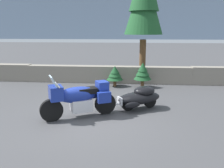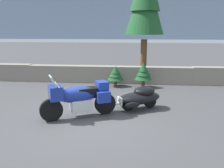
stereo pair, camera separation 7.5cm
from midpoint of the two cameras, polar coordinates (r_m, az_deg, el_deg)
name	(u,v)px [view 1 (the left image)]	position (r m, az deg, el deg)	size (l,w,h in m)	color
ground_plane	(91,119)	(7.24, -5.33, -8.22)	(80.00, 80.00, 0.00)	#424244
stone_guard_wall	(103,74)	(11.93, -2.30, 2.36)	(24.00, 0.54, 0.85)	gray
distant_ridgeline	(131,15)	(101.79, 4.56, 15.93)	(240.00, 80.00, 16.00)	#7F93AD
touring_motorcycle	(79,97)	(7.22, -8.10, -3.17)	(2.11, 1.37, 1.33)	black
car_shaped_trailer	(140,97)	(8.00, 6.27, -3.08)	(2.12, 1.34, 0.76)	black
pine_sapling_near	(115,74)	(11.07, 0.48, 2.45)	(0.76, 0.76, 0.95)	brown
pine_sapling_farther	(143,72)	(10.93, 7.07, 2.84)	(0.79, 0.79, 1.14)	brown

